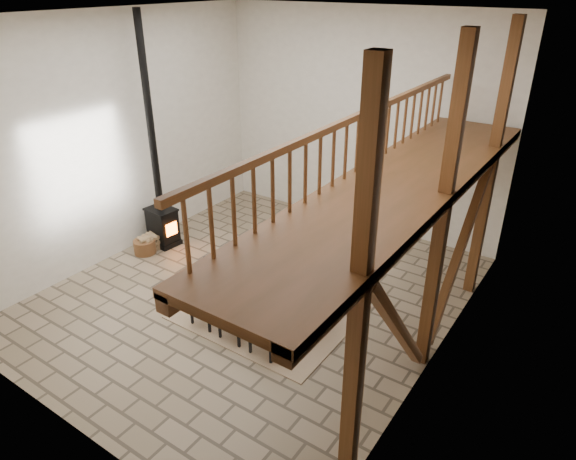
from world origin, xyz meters
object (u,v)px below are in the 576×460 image
Objects in this scene: wood_stove at (159,198)px; log_basket at (145,246)px; log_stack at (151,242)px; dining_table at (269,292)px.

wood_stove is 1.10m from log_basket.
wood_stove reaches higher than log_basket.
log_basket is at bearing -87.85° from log_stack.
log_stack is (-0.01, 0.20, 0.01)m from log_basket.
wood_stove is (-3.58, 0.79, 0.69)m from dining_table.
log_basket is (-3.60, 0.23, -0.26)m from dining_table.
dining_table is 4.70× the size of log_stack.
log_basket is at bearing -86.50° from wood_stove.
log_stack is (-0.03, -0.36, -0.94)m from wood_stove.
dining_table reaches higher than log_stack.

